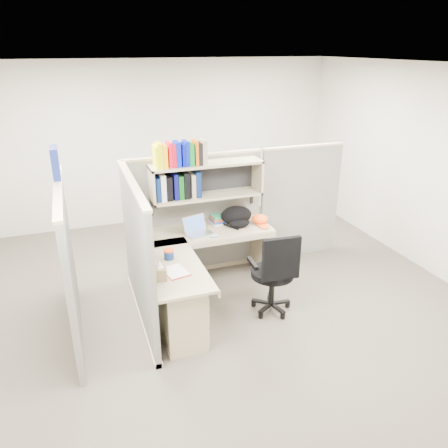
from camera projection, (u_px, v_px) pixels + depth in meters
name	position (u px, v px, depth m)	size (l,w,h in m)	color
ground	(218.00, 304.00, 5.26)	(6.00, 6.00, 0.00)	#36312A
room_shell	(217.00, 174.00, 4.64)	(6.00, 6.00, 6.00)	#B5B2A4
cubicle	(176.00, 224.00, 5.20)	(3.79, 1.84, 1.95)	#60605B
desk	(190.00, 289.00, 4.72)	(1.74, 1.75, 0.73)	tan
laptop	(199.00, 226.00, 5.32)	(0.31, 0.31, 0.22)	#B6B5BA
backpack	(238.00, 217.00, 5.59)	(0.41, 0.32, 0.24)	black
orange_cap	(260.00, 219.00, 5.68)	(0.21, 0.25, 0.12)	#FF5916
snack_canister	(169.00, 254.00, 4.73)	(0.11, 0.11, 0.11)	navy
tissue_box	(160.00, 270.00, 4.30)	(0.13, 0.13, 0.20)	olive
mouse	(214.00, 236.00, 5.29)	(0.09, 0.06, 0.03)	#879EC0
paper_cup	(194.00, 222.00, 5.59)	(0.07, 0.07, 0.10)	white
book_stack	(217.00, 219.00, 5.69)	(0.16, 0.22, 0.11)	gray
loose_paper	(175.00, 271.00, 4.49)	(0.21, 0.28, 0.00)	white
task_chair	(273.00, 285.00, 4.95)	(0.55, 0.51, 1.03)	black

